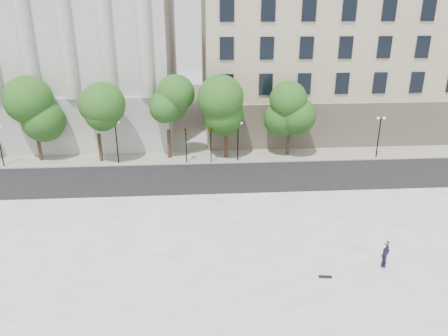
{
  "coord_description": "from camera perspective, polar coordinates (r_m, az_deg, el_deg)",
  "views": [
    {
      "loc": [
        0.71,
        -18.34,
        15.57
      ],
      "look_at": [
        2.64,
        10.0,
        4.32
      ],
      "focal_mm": 35.0,
      "sensor_mm": 36.0,
      "label": 1
    }
  ],
  "objects": [
    {
      "name": "building_west",
      "position": [
        59.67,
        -22.25,
        17.53
      ],
      "size": [
        31.5,
        27.65,
        25.6
      ],
      "color": "silver",
      "rests_on": "ground"
    },
    {
      "name": "traffic_light_west",
      "position": [
        42.35,
        -5.05,
        5.24
      ],
      "size": [
        0.58,
        1.76,
        4.2
      ],
      "color": "black",
      "rests_on": "ground"
    },
    {
      "name": "traffic_light_east",
      "position": [
        42.36,
        -1.75,
        5.35
      ],
      "size": [
        0.68,
        1.82,
        4.22
      ],
      "color": "black",
      "rests_on": "ground"
    },
    {
      "name": "plaza",
      "position": [
        26.29,
        -4.85,
        -14.19
      ],
      "size": [
        44.0,
        22.0,
        0.45
      ],
      "primitive_type": "cube",
      "color": "white",
      "rests_on": "ground"
    },
    {
      "name": "street_trees",
      "position": [
        44.15,
        -14.4,
        6.92
      ],
      "size": [
        36.8,
        4.88,
        7.5
      ],
      "color": "#382619",
      "rests_on": "ground"
    },
    {
      "name": "person_lying",
      "position": [
        28.28,
        20.1,
        -11.65
      ],
      "size": [
        1.63,
        1.65,
        0.46
      ],
      "primitive_type": "imported",
      "rotation": [
        -1.54,
        0.0,
        0.77
      ],
      "color": "black",
      "rests_on": "plaza"
    },
    {
      "name": "skateboard",
      "position": [
        26.54,
        13.09,
        -13.67
      ],
      "size": [
        0.78,
        0.29,
        0.08
      ],
      "primitive_type": "cube",
      "rotation": [
        0.0,
        0.0,
        -0.13
      ],
      "color": "black",
      "rests_on": "plaza"
    },
    {
      "name": "lamp_posts",
      "position": [
        42.85,
        -4.98,
        4.42
      ],
      "size": [
        38.04,
        0.28,
        4.44
      ],
      "color": "black",
      "rests_on": "ground"
    },
    {
      "name": "ground",
      "position": [
        24.07,
        -4.92,
        -18.8
      ],
      "size": [
        160.0,
        160.0,
        0.0
      ],
      "primitive_type": "plane",
      "color": "#A6A39D",
      "rests_on": "ground"
    },
    {
      "name": "street",
      "position": [
        39.54,
        -4.61,
        -1.64
      ],
      "size": [
        60.0,
        8.0,
        0.02
      ],
      "primitive_type": "cube",
      "color": "black",
      "rests_on": "ground"
    },
    {
      "name": "far_sidewalk",
      "position": [
        45.1,
        -4.56,
        1.42
      ],
      "size": [
        60.0,
        4.0,
        0.12
      ],
      "primitive_type": "cube",
      "color": "#A3A196",
      "rests_on": "ground"
    },
    {
      "name": "building_east",
      "position": [
        60.58,
        15.34,
        16.7
      ],
      "size": [
        36.0,
        26.15,
        23.0
      ],
      "color": "#C5B996",
      "rests_on": "ground"
    }
  ]
}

